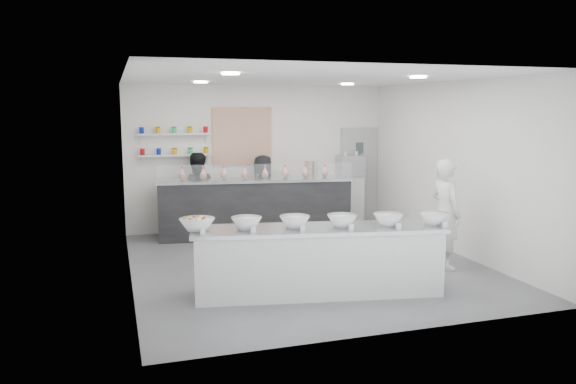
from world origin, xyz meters
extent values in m
plane|color=#515156|center=(0.00, 0.00, 0.00)|extent=(6.00, 6.00, 0.00)
plane|color=white|center=(0.00, 0.00, 3.00)|extent=(6.00, 6.00, 0.00)
plane|color=white|center=(0.00, 3.00, 1.50)|extent=(5.50, 0.00, 5.50)
plane|color=white|center=(-2.75, 0.00, 1.50)|extent=(0.00, 6.00, 6.00)
plane|color=white|center=(2.75, 0.00, 1.50)|extent=(0.00, 6.00, 6.00)
cube|color=#9E9E9C|center=(2.30, 2.97, 1.05)|extent=(0.88, 0.04, 2.10)
cube|color=#B04821|center=(-0.35, 2.98, 1.95)|extent=(1.25, 0.03, 1.20)
cube|color=silver|center=(-1.75, 2.90, 1.60)|extent=(1.45, 0.22, 0.04)
cube|color=silver|center=(-1.75, 2.90, 2.02)|extent=(1.45, 0.22, 0.04)
cylinder|color=white|center=(-1.40, -1.00, 2.98)|extent=(0.24, 0.24, 0.02)
cylinder|color=white|center=(1.40, -1.00, 2.98)|extent=(0.24, 0.24, 0.02)
cylinder|color=white|center=(-1.40, 1.60, 2.98)|extent=(0.24, 0.24, 0.02)
cylinder|color=white|center=(1.40, 1.60, 2.98)|extent=(0.24, 0.24, 0.02)
cube|color=silver|center=(-0.32, -1.46, 0.47)|extent=(3.51, 1.37, 0.93)
cube|color=black|center=(-0.30, 2.14, 0.58)|extent=(3.83, 1.19, 1.17)
cube|color=white|center=(-0.34, 1.81, 1.33)|extent=(3.68, 0.52, 0.32)
cube|color=silver|center=(1.55, 2.78, 0.53)|extent=(1.44, 0.46, 1.07)
cube|color=#93969E|center=(2.02, 2.78, 1.28)|extent=(0.56, 0.39, 0.43)
imported|color=white|center=(2.06, -0.86, 0.87)|extent=(0.46, 0.66, 1.75)
imported|color=black|center=(-1.38, 2.60, 0.83)|extent=(0.85, 0.69, 1.67)
imported|color=black|center=(-0.01, 2.60, 0.79)|extent=(0.84, 0.61, 1.59)
camera|label=1|loc=(-2.94, -8.44, 2.54)|focal=35.00mm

